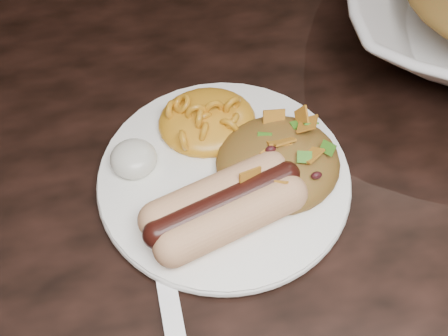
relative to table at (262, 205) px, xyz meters
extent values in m
cube|color=black|center=(0.00, 0.00, 0.07)|extent=(1.60, 0.90, 0.04)
cylinder|color=white|center=(-0.05, -0.03, 0.10)|extent=(0.28, 0.28, 0.01)
cylinder|color=#DFB173|center=(-0.05, -0.08, 0.12)|extent=(0.11, 0.06, 0.03)
cylinder|color=#DFB173|center=(-0.05, -0.05, 0.12)|extent=(0.11, 0.06, 0.03)
cylinder|color=#471811|center=(-0.05, -0.07, 0.12)|extent=(0.12, 0.05, 0.02)
ellipsoid|color=#CD6C11|center=(-0.05, 0.03, 0.12)|extent=(0.10, 0.10, 0.03)
ellipsoid|color=silver|center=(-0.12, 0.00, 0.12)|extent=(0.04, 0.04, 0.02)
ellipsoid|color=#9B3115|center=(0.00, -0.03, 0.12)|extent=(0.11, 0.10, 0.04)
cube|color=white|center=(-0.11, -0.15, 0.09)|extent=(0.02, 0.13, 0.00)
camera|label=1|loc=(-0.11, -0.32, 0.53)|focal=50.00mm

